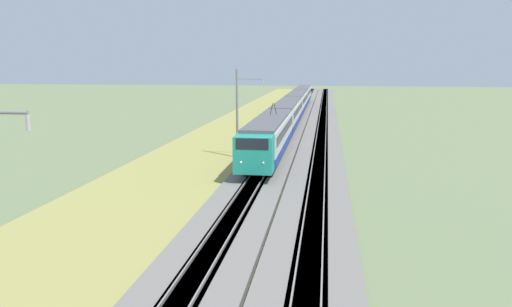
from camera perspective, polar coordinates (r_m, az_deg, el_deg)
name	(u,v)px	position (r m, az deg, el deg)	size (l,w,h in m)	color
ballast_main	(278,144)	(54.20, 2.57, 1.07)	(240.00, 4.40, 0.30)	slate
ballast_adjacent	(321,145)	(53.96, 7.39, 0.96)	(240.00, 4.40, 0.30)	slate
track_main	(278,144)	(54.20, 2.57, 1.08)	(240.00, 1.57, 0.45)	#4C4238
track_adjacent	(321,145)	(53.96, 7.39, 0.97)	(240.00, 1.57, 0.45)	#4C4238
grass_verge	(219,144)	(55.23, -4.29, 1.13)	(240.00, 11.00, 0.12)	#99934C
passenger_train	(293,106)	(76.53, 4.24, 5.38)	(83.72, 2.92, 5.00)	teal
catenary_mast_mid	(238,113)	(46.17, -2.09, 4.67)	(0.22, 2.56, 8.31)	slate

